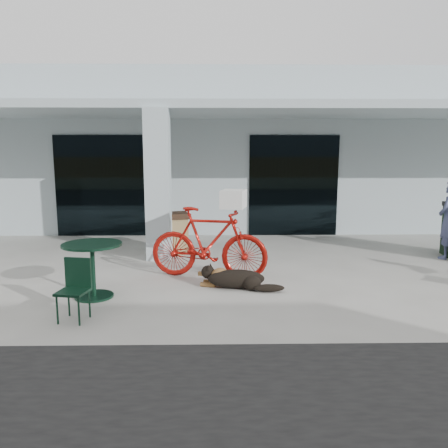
{
  "coord_description": "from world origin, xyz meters",
  "views": [
    {
      "loc": [
        -0.3,
        -6.8,
        2.21
      ],
      "look_at": [
        -0.16,
        0.69,
        1.0
      ],
      "focal_mm": 35.0,
      "sensor_mm": 36.0,
      "label": 1
    }
  ],
  "objects_px": {
    "bicycle": "(209,243)",
    "cafe_table_near": "(93,270)",
    "dog": "(236,278)",
    "trash_receptacle": "(176,233)",
    "cafe_chair_near": "(73,291)"
  },
  "relations": [
    {
      "from": "bicycle",
      "to": "cafe_table_near",
      "type": "height_order",
      "value": "bicycle"
    },
    {
      "from": "dog",
      "to": "trash_receptacle",
      "type": "distance_m",
      "value": 2.91
    },
    {
      "from": "dog",
      "to": "cafe_table_near",
      "type": "xyz_separation_m",
      "value": [
        -2.23,
        -0.41,
        0.25
      ]
    },
    {
      "from": "bicycle",
      "to": "trash_receptacle",
      "type": "bearing_deg",
      "value": 34.02
    },
    {
      "from": "cafe_table_near",
      "to": "cafe_chair_near",
      "type": "xyz_separation_m",
      "value": [
        0.0,
        -0.97,
        -0.01
      ]
    },
    {
      "from": "bicycle",
      "to": "trash_receptacle",
      "type": "xyz_separation_m",
      "value": [
        -0.77,
        1.98,
        -0.18
      ]
    },
    {
      "from": "bicycle",
      "to": "cafe_table_near",
      "type": "xyz_separation_m",
      "value": [
        -1.77,
        -1.05,
        -0.21
      ]
    },
    {
      "from": "cafe_table_near",
      "to": "trash_receptacle",
      "type": "height_order",
      "value": "trash_receptacle"
    },
    {
      "from": "trash_receptacle",
      "to": "cafe_chair_near",
      "type": "bearing_deg",
      "value": -104.04
    },
    {
      "from": "dog",
      "to": "cafe_chair_near",
      "type": "height_order",
      "value": "cafe_chair_near"
    },
    {
      "from": "dog",
      "to": "cafe_chair_near",
      "type": "distance_m",
      "value": 2.64
    },
    {
      "from": "dog",
      "to": "cafe_chair_near",
      "type": "xyz_separation_m",
      "value": [
        -2.23,
        -1.38,
        0.23
      ]
    },
    {
      "from": "bicycle",
      "to": "dog",
      "type": "xyz_separation_m",
      "value": [
        0.47,
        -0.64,
        -0.46
      ]
    },
    {
      "from": "dog",
      "to": "trash_receptacle",
      "type": "relative_size",
      "value": 1.18
    },
    {
      "from": "dog",
      "to": "trash_receptacle",
      "type": "bearing_deg",
      "value": 131.85
    }
  ]
}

